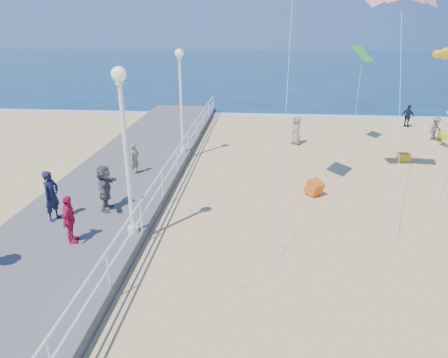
# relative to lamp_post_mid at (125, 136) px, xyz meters

# --- Properties ---
(ground) EXTENTS (160.00, 160.00, 0.00)m
(ground) POSITION_rel_lamp_post_mid_xyz_m (5.35, 0.00, -3.66)
(ground) COLOR #E9BD7A
(ground) RESTS_ON ground
(ocean) EXTENTS (160.00, 90.00, 0.05)m
(ocean) POSITION_rel_lamp_post_mid_xyz_m (5.35, 65.00, -3.65)
(ocean) COLOR #0D2C4E
(ocean) RESTS_ON ground
(surf_line) EXTENTS (160.00, 1.20, 0.04)m
(surf_line) POSITION_rel_lamp_post_mid_xyz_m (5.35, 20.50, -3.63)
(surf_line) COLOR white
(surf_line) RESTS_ON ground
(boardwalk) EXTENTS (5.00, 44.00, 0.40)m
(boardwalk) POSITION_rel_lamp_post_mid_xyz_m (-2.15, 0.00, -3.46)
(boardwalk) COLOR slate
(boardwalk) RESTS_ON ground
(railing) EXTENTS (0.05, 42.00, 0.55)m
(railing) POSITION_rel_lamp_post_mid_xyz_m (0.30, 0.00, -2.41)
(railing) COLOR white
(railing) RESTS_ON boardwalk
(lamp_post_mid) EXTENTS (0.44, 0.44, 5.32)m
(lamp_post_mid) POSITION_rel_lamp_post_mid_xyz_m (0.00, 0.00, 0.00)
(lamp_post_mid) COLOR white
(lamp_post_mid) RESTS_ON boardwalk
(lamp_post_far) EXTENTS (0.44, 0.44, 5.32)m
(lamp_post_far) POSITION_rel_lamp_post_mid_xyz_m (0.00, 9.00, 0.00)
(lamp_post_far) COLOR white
(lamp_post_far) RESTS_ON boardwalk
(spectator_0) EXTENTS (0.55, 0.73, 1.80)m
(spectator_0) POSITION_rel_lamp_post_mid_xyz_m (-3.02, 0.65, -2.36)
(spectator_0) COLOR #161832
(spectator_0) RESTS_ON boardwalk
(spectator_3) EXTENTS (0.52, 0.97, 1.57)m
(spectator_3) POSITION_rel_lamp_post_mid_xyz_m (-1.71, -0.82, -2.48)
(spectator_3) COLOR #C71846
(spectator_3) RESTS_ON boardwalk
(spectator_5) EXTENTS (0.65, 1.64, 1.73)m
(spectator_5) POSITION_rel_lamp_post_mid_xyz_m (-1.48, 1.59, -2.40)
(spectator_5) COLOR #56555A
(spectator_5) RESTS_ON boardwalk
(spectator_6) EXTENTS (0.50, 0.60, 1.41)m
(spectator_6) POSITION_rel_lamp_post_mid_xyz_m (-1.55, 5.48, -2.55)
(spectator_6) COLOR #7E7457
(spectator_6) RESTS_ON boardwalk
(beach_walker_a) EXTENTS (1.12, 1.00, 1.51)m
(beach_walker_a) POSITION_rel_lamp_post_mid_xyz_m (15.08, 14.07, -2.91)
(beach_walker_a) COLOR slate
(beach_walker_a) RESTS_ON ground
(beach_walker_b) EXTENTS (0.91, 0.94, 1.58)m
(beach_walker_b) POSITION_rel_lamp_post_mid_xyz_m (14.55, 17.51, -2.87)
(beach_walker_b) COLOR #161B31
(beach_walker_b) RESTS_ON ground
(beach_walker_c) EXTENTS (0.74, 0.96, 1.75)m
(beach_walker_c) POSITION_rel_lamp_post_mid_xyz_m (6.32, 12.37, -2.79)
(beach_walker_c) COLOR gray
(beach_walker_c) RESTS_ON ground
(box_kite) EXTENTS (0.87, 0.90, 0.74)m
(box_kite) POSITION_rel_lamp_post_mid_xyz_m (6.48, 4.49, -3.36)
(box_kite) COLOR red
(box_kite) RESTS_ON ground
(beach_chair_left) EXTENTS (0.55, 0.55, 0.40)m
(beach_chair_left) POSITION_rel_lamp_post_mid_xyz_m (11.84, 9.68, -3.46)
(beach_chair_left) COLOR yellow
(beach_chair_left) RESTS_ON ground
(beach_chair_right) EXTENTS (0.55, 0.55, 0.40)m
(beach_chair_right) POSITION_rel_lamp_post_mid_xyz_m (15.76, 14.22, -3.46)
(beach_chair_right) COLOR yellow
(beach_chair_right) RESTS_ON ground
(kite_diamond_green) EXTENTS (1.45, 1.53, 0.85)m
(kite_diamond_green) POSITION_rel_lamp_post_mid_xyz_m (9.74, 12.56, 1.64)
(kite_diamond_green) COLOR green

